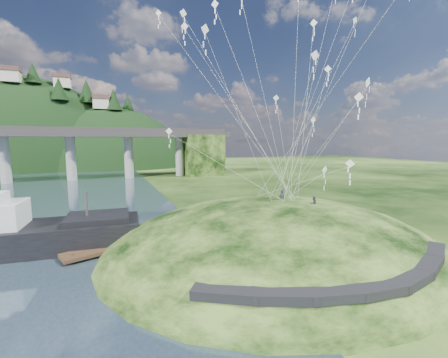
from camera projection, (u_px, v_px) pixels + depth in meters
name	position (u px, v px, depth m)	size (l,w,h in m)	color
ground	(207.00, 268.00, 26.20)	(320.00, 320.00, 0.00)	black
grass_hill	(274.00, 262.00, 31.19)	(36.00, 32.00, 13.00)	black
footpath	(362.00, 278.00, 19.73)	(22.29, 5.84, 0.83)	black
bridge	(28.00, 146.00, 79.66)	(160.00, 11.00, 15.00)	#2D2B2B
far_ridge	(12.00, 186.00, 123.44)	(153.00, 70.00, 94.50)	black
work_barge	(15.00, 233.00, 29.66)	(23.21, 7.97, 7.98)	black
wooden_dock	(135.00, 242.00, 31.71)	(14.09, 6.88, 1.01)	#342115
kite_flyers	(297.00, 193.00, 30.89)	(2.51, 3.57, 2.02)	#292937
kite_swarm	(288.00, 49.00, 29.21)	(19.22, 16.89, 20.81)	white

